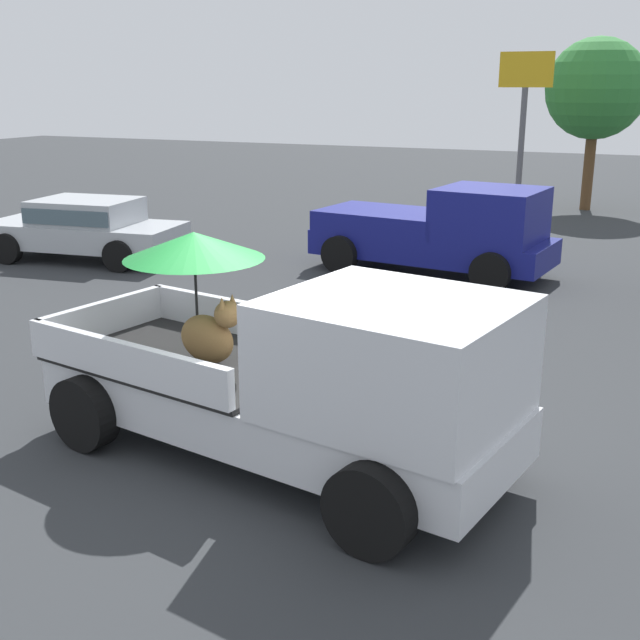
{
  "coord_description": "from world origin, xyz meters",
  "views": [
    {
      "loc": [
        3.52,
        -6.68,
        3.73
      ],
      "look_at": [
        -0.07,
        1.34,
        1.1
      ],
      "focal_mm": 44.56,
      "sensor_mm": 36.0,
      "label": 1
    }
  ],
  "objects": [
    {
      "name": "tree_by_lot",
      "position": [
        1.0,
        18.9,
        3.56
      ],
      "size": [
        2.95,
        2.95,
        5.06
      ],
      "color": "brown",
      "rests_on": "ground"
    },
    {
      "name": "pickup_truck_red",
      "position": [
        -0.7,
        8.72,
        0.87
      ],
      "size": [
        4.98,
        2.63,
        1.8
      ],
      "rotation": [
        0.0,
        0.0,
        -0.12
      ],
      "color": "black",
      "rests_on": "ground"
    },
    {
      "name": "ground_plane",
      "position": [
        0.0,
        0.0,
        0.0
      ],
      "size": [
        80.0,
        80.0,
        0.0
      ],
      "primitive_type": "plane",
      "color": "#2D3033"
    },
    {
      "name": "pickup_truck_main",
      "position": [
        0.41,
        -0.08,
        0.99
      ],
      "size": [
        5.3,
        2.97,
        2.26
      ],
      "rotation": [
        0.0,
        0.0,
        -0.18
      ],
      "color": "black",
      "rests_on": "ground"
    },
    {
      "name": "motel_sign",
      "position": [
        -0.44,
        15.38,
        3.21
      ],
      "size": [
        1.4,
        0.16,
        4.52
      ],
      "color": "#59595B",
      "rests_on": "ground"
    },
    {
      "name": "parked_sedan_far",
      "position": [
        -8.18,
        6.89,
        0.74
      ],
      "size": [
        4.49,
        2.4,
        1.33
      ],
      "rotation": [
        0.0,
        0.0,
        3.27
      ],
      "color": "black",
      "rests_on": "ground"
    }
  ]
}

